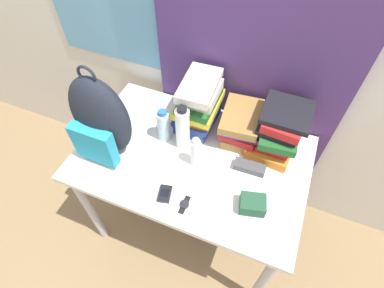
# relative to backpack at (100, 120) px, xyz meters

# --- Properties ---
(ground_plane) EXTENTS (12.00, 12.00, 0.00)m
(ground_plane) POSITION_rel_backpack_xyz_m (0.40, -0.25, -1.00)
(ground_plane) COLOR #8C704C
(wall_back) EXTENTS (6.00, 0.06, 2.50)m
(wall_back) POSITION_rel_backpack_xyz_m (0.40, 0.56, 0.26)
(wall_back) COLOR silver
(wall_back) RESTS_ON ground_plane
(curtain_blue) EXTENTS (0.97, 0.04, 2.50)m
(curtain_blue) POSITION_rel_backpack_xyz_m (0.54, 0.51, 0.25)
(curtain_blue) COLOR #4C336B
(curtain_blue) RESTS_ON ground_plane
(desk) EXTENTS (1.14, 0.73, 0.78)m
(desk) POSITION_rel_backpack_xyz_m (0.40, 0.11, -0.32)
(desk) COLOR silver
(desk) RESTS_ON ground_plane
(backpack) EXTENTS (0.29, 0.20, 0.51)m
(backpack) POSITION_rel_backpack_xyz_m (0.00, 0.00, 0.00)
(backpack) COLOR #1E232D
(backpack) RESTS_ON desk
(book_stack_left) EXTENTS (0.21, 0.29, 0.30)m
(book_stack_left) POSITION_rel_backpack_xyz_m (0.35, 0.33, -0.07)
(book_stack_left) COLOR navy
(book_stack_left) RESTS_ON desk
(book_stack_center) EXTENTS (0.23, 0.27, 0.17)m
(book_stack_center) POSITION_rel_backpack_xyz_m (0.59, 0.33, -0.13)
(book_stack_center) COLOR olive
(book_stack_center) RESTS_ON desk
(book_stack_right) EXTENTS (0.24, 0.28, 0.26)m
(book_stack_right) POSITION_rel_backpack_xyz_m (0.77, 0.33, -0.09)
(book_stack_right) COLOR orange
(book_stack_right) RESTS_ON desk
(water_bottle) EXTENTS (0.06, 0.06, 0.20)m
(water_bottle) POSITION_rel_backpack_xyz_m (0.22, 0.17, -0.12)
(water_bottle) COLOR silver
(water_bottle) RESTS_ON desk
(sports_bottle) EXTENTS (0.07, 0.07, 0.27)m
(sports_bottle) POSITION_rel_backpack_xyz_m (0.33, 0.17, -0.09)
(sports_bottle) COLOR white
(sports_bottle) RESTS_ON desk
(sunscreen_bottle) EXTENTS (0.05, 0.05, 0.18)m
(sunscreen_bottle) POSITION_rel_backpack_xyz_m (0.43, 0.09, -0.13)
(sunscreen_bottle) COLOR white
(sunscreen_bottle) RESTS_ON desk
(cell_phone) EXTENTS (0.07, 0.10, 0.02)m
(cell_phone) POSITION_rel_backpack_xyz_m (0.37, -0.13, -0.21)
(cell_phone) COLOR black
(cell_phone) RESTS_ON desk
(sunglasses_case) EXTENTS (0.15, 0.06, 0.04)m
(sunglasses_case) POSITION_rel_backpack_xyz_m (0.69, 0.15, -0.20)
(sunglasses_case) COLOR #47474C
(sunglasses_case) RESTS_ON desk
(camera_pouch) EXTENTS (0.13, 0.11, 0.07)m
(camera_pouch) POSITION_rel_backpack_xyz_m (0.75, -0.05, -0.18)
(camera_pouch) COLOR #234C33
(camera_pouch) RESTS_ON desk
(wristwatch) EXTENTS (0.04, 0.09, 0.01)m
(wristwatch) POSITION_rel_backpack_xyz_m (0.47, -0.15, -0.21)
(wristwatch) COLOR black
(wristwatch) RESTS_ON desk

